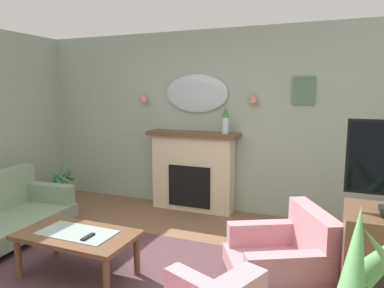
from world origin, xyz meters
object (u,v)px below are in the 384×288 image
object	(u,v)px
wall_sconce_right	(253,97)
coffee_table	(77,239)
fireplace	(193,172)
wall_sconce_left	(144,97)
tv_remote	(88,237)
framed_picture	(304,91)
mantel_vase_left	(226,119)
potted_plant_small_fern	(63,185)
wall_mirror	(196,94)
armchair_by_coffee_table	(286,255)

from	to	relation	value
wall_sconce_right	coffee_table	world-z (taller)	wall_sconce_right
fireplace	coffee_table	bearing A→B (deg)	-96.68
wall_sconce_left	tv_remote	bearing A→B (deg)	-72.11
framed_picture	coffee_table	distance (m)	3.25
fireplace	framed_picture	xyz separation A→B (m)	(1.50, 0.15, 1.18)
fireplace	wall_sconce_left	distance (m)	1.38
framed_picture	tv_remote	size ratio (longest dim) A/B	2.25
mantel_vase_left	wall_sconce_left	world-z (taller)	wall_sconce_left
tv_remote	potted_plant_small_fern	distance (m)	2.58
wall_mirror	coffee_table	bearing A→B (deg)	-96.28
mantel_vase_left	wall_mirror	xyz separation A→B (m)	(-0.50, 0.17, 0.35)
wall_sconce_left	armchair_by_coffee_table	distance (m)	3.27
fireplace	armchair_by_coffee_table	size ratio (longest dim) A/B	1.24
coffee_table	mantel_vase_left	bearing A→B (deg)	70.86
tv_remote	armchair_by_coffee_table	size ratio (longest dim) A/B	0.15
tv_remote	armchair_by_coffee_table	world-z (taller)	armchair_by_coffee_table
coffee_table	tv_remote	bearing A→B (deg)	-19.34
mantel_vase_left	wall_mirror	world-z (taller)	wall_mirror
framed_picture	tv_remote	world-z (taller)	framed_picture
tv_remote	fireplace	bearing A→B (deg)	87.87
framed_picture	potted_plant_small_fern	bearing A→B (deg)	-168.93
wall_mirror	wall_sconce_right	distance (m)	0.85
fireplace	wall_mirror	distance (m)	1.15
wall_sconce_left	coffee_table	world-z (taller)	wall_sconce_left
mantel_vase_left	armchair_by_coffee_table	size ratio (longest dim) A/B	0.35
mantel_vase_left	potted_plant_small_fern	bearing A→B (deg)	-168.58
fireplace	potted_plant_small_fern	bearing A→B (deg)	-165.01
armchair_by_coffee_table	wall_mirror	bearing A→B (deg)	131.07
fireplace	wall_sconce_left	world-z (taller)	wall_sconce_left
tv_remote	framed_picture	bearing A→B (deg)	56.90
coffee_table	tv_remote	xyz separation A→B (m)	(0.18, -0.06, 0.07)
wall_sconce_left	framed_picture	world-z (taller)	framed_picture
wall_sconce_left	armchair_by_coffee_table	xyz separation A→B (m)	(2.41, -1.74, -1.35)
wall_mirror	tv_remote	xyz separation A→B (m)	(-0.08, -2.42, -1.26)
wall_sconce_left	wall_sconce_right	xyz separation A→B (m)	(1.70, 0.00, 0.00)
tv_remote	armchair_by_coffee_table	xyz separation A→B (m)	(1.65, 0.63, -0.15)
potted_plant_small_fern	mantel_vase_left	bearing A→B (deg)	11.42
mantel_vase_left	wall_sconce_right	distance (m)	0.47
wall_sconce_right	tv_remote	xyz separation A→B (m)	(-0.93, -2.37, -1.21)
coffee_table	armchair_by_coffee_table	size ratio (longest dim) A/B	1.00
wall_mirror	wall_sconce_right	xyz separation A→B (m)	(0.85, -0.05, -0.05)
mantel_vase_left	framed_picture	xyz separation A→B (m)	(1.00, 0.18, 0.39)
wall_sconce_left	wall_sconce_right	world-z (taller)	same
potted_plant_small_fern	wall_mirror	bearing A→B (deg)	18.76
coffee_table	armchair_by_coffee_table	bearing A→B (deg)	17.26
framed_picture	tv_remote	bearing A→B (deg)	-123.10
fireplace	mantel_vase_left	bearing A→B (deg)	-3.24
wall_sconce_left	armchair_by_coffee_table	world-z (taller)	wall_sconce_left
wall_sconce_right	armchair_by_coffee_table	xyz separation A→B (m)	(0.71, -1.74, -1.35)
fireplace	armchair_by_coffee_table	bearing A→B (deg)	-46.58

